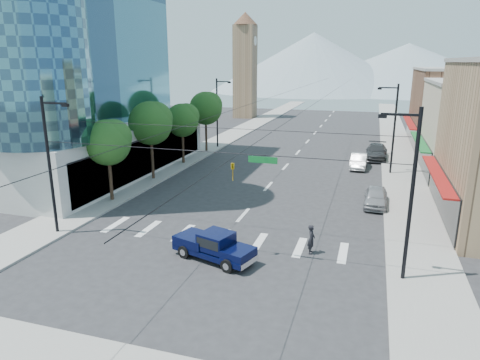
% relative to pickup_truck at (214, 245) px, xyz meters
% --- Properties ---
extents(ground, '(160.00, 160.00, 0.00)m').
position_rel_pickup_truck_xyz_m(ground, '(-0.51, 1.56, -0.88)').
color(ground, '#28282B').
rests_on(ground, ground).
extents(sidewalk_left, '(4.00, 120.00, 0.15)m').
position_rel_pickup_truck_xyz_m(sidewalk_left, '(-12.51, 41.56, -0.80)').
color(sidewalk_left, gray).
rests_on(sidewalk_left, ground).
extents(sidewalk_right, '(4.00, 120.00, 0.15)m').
position_rel_pickup_truck_xyz_m(sidewalk_right, '(11.49, 41.56, -0.80)').
color(sidewalk_right, gray).
rests_on(sidewalk_right, ground).
extents(office_tower, '(29.50, 27.00, 30.00)m').
position_rel_pickup_truck_xyz_m(office_tower, '(-26.78, 15.41, 13.58)').
color(office_tower, '#B7B7B2').
rests_on(office_tower, ground).
extents(shop_far, '(12.00, 18.00, 10.00)m').
position_rel_pickup_truck_xyz_m(shop_far, '(19.49, 41.56, 4.12)').
color(shop_far, brown).
rests_on(shop_far, ground).
extents(clock_tower, '(4.80, 4.80, 20.40)m').
position_rel_pickup_truck_xyz_m(clock_tower, '(-17.01, 63.56, 9.76)').
color(clock_tower, '#8C6B4C').
rests_on(clock_tower, ground).
extents(mountain_left, '(80.00, 80.00, 22.00)m').
position_rel_pickup_truck_xyz_m(mountain_left, '(-15.51, 151.56, 10.12)').
color(mountain_left, gray).
rests_on(mountain_left, ground).
extents(mountain_right, '(90.00, 90.00, 18.00)m').
position_rel_pickup_truck_xyz_m(mountain_right, '(19.49, 161.56, 8.12)').
color(mountain_right, gray).
rests_on(mountain_right, ground).
extents(tree_near, '(3.65, 3.64, 6.71)m').
position_rel_pickup_truck_xyz_m(tree_near, '(-11.58, 7.66, 4.11)').
color(tree_near, black).
rests_on(tree_near, ground).
extents(tree_midnear, '(4.09, 4.09, 7.52)m').
position_rel_pickup_truck_xyz_m(tree_midnear, '(-11.58, 14.66, 4.72)').
color(tree_midnear, black).
rests_on(tree_midnear, ground).
extents(tree_midfar, '(3.65, 3.64, 6.71)m').
position_rel_pickup_truck_xyz_m(tree_midfar, '(-11.58, 21.66, 4.11)').
color(tree_midfar, black).
rests_on(tree_midfar, ground).
extents(tree_far, '(4.09, 4.09, 7.52)m').
position_rel_pickup_truck_xyz_m(tree_far, '(-11.58, 28.66, 4.72)').
color(tree_far, black).
rests_on(tree_far, ground).
extents(signal_rig, '(21.80, 0.20, 9.00)m').
position_rel_pickup_truck_xyz_m(signal_rig, '(-0.32, 0.56, 3.77)').
color(signal_rig, black).
rests_on(signal_rig, ground).
extents(lamp_pole_nw, '(2.00, 0.25, 9.00)m').
position_rel_pickup_truck_xyz_m(lamp_pole_nw, '(-11.18, 31.56, 4.06)').
color(lamp_pole_nw, black).
rests_on(lamp_pole_nw, ground).
extents(lamp_pole_ne, '(2.00, 0.25, 9.00)m').
position_rel_pickup_truck_xyz_m(lamp_pole_ne, '(10.15, 23.56, 4.06)').
color(lamp_pole_ne, black).
rests_on(lamp_pole_ne, ground).
extents(pickup_truck, '(5.26, 3.16, 1.69)m').
position_rel_pickup_truck_xyz_m(pickup_truck, '(0.00, 0.00, 0.00)').
color(pickup_truck, '#060C32').
rests_on(pickup_truck, ground).
extents(pedestrian, '(0.45, 0.66, 1.78)m').
position_rel_pickup_truck_xyz_m(pedestrian, '(5.24, 2.47, 0.01)').
color(pedestrian, black).
rests_on(pedestrian, ground).
extents(parked_car_near, '(1.86, 4.43, 1.50)m').
position_rel_pickup_truck_xyz_m(parked_car_near, '(8.89, 12.67, -0.13)').
color(parked_car_near, '#9C9CA0').
rests_on(parked_car_near, ground).
extents(parked_car_mid, '(1.70, 4.64, 1.52)m').
position_rel_pickup_truck_xyz_m(parked_car_mid, '(7.09, 25.25, -0.12)').
color(parked_car_mid, white).
rests_on(parked_car_mid, ground).
extents(parked_car_far, '(2.60, 5.98, 1.71)m').
position_rel_pickup_truck_xyz_m(parked_car_far, '(8.89, 30.47, -0.02)').
color(parked_car_far, '#313134').
rests_on(parked_car_far, ground).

